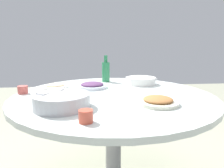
% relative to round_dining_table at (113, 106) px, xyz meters
% --- Properties ---
extents(round_dining_table, '(1.34, 1.34, 0.76)m').
position_rel_round_dining_table_xyz_m(round_dining_table, '(0.00, 0.00, 0.00)').
color(round_dining_table, '#99999E').
rests_on(round_dining_table, ground).
extents(rice_bowl, '(0.30, 0.30, 0.08)m').
position_rel_round_dining_table_xyz_m(rice_bowl, '(-0.30, -0.28, 0.13)').
color(rice_bowl, '#B2B5BA').
rests_on(rice_bowl, round_dining_table).
extents(soup_bowl, '(0.25, 0.25, 0.06)m').
position_rel_round_dining_table_xyz_m(soup_bowl, '(0.27, 0.31, 0.12)').
color(soup_bowl, white).
rests_on(soup_bowl, round_dining_table).
extents(dish_stirfry, '(0.23, 0.23, 0.05)m').
position_rel_round_dining_table_xyz_m(dish_stirfry, '(0.22, -0.27, 0.11)').
color(dish_stirfry, silver).
rests_on(dish_stirfry, round_dining_table).
extents(dish_noodles, '(0.20, 0.20, 0.03)m').
position_rel_round_dining_table_xyz_m(dish_noodles, '(-0.43, 0.24, 0.10)').
color(dish_noodles, white).
rests_on(dish_noodles, round_dining_table).
extents(dish_eggplant, '(0.22, 0.22, 0.05)m').
position_rel_round_dining_table_xyz_m(dish_eggplant, '(-0.14, 0.20, 0.11)').
color(dish_eggplant, silver).
rests_on(dish_eggplant, round_dining_table).
extents(green_bottle, '(0.07, 0.07, 0.24)m').
position_rel_round_dining_table_xyz_m(green_bottle, '(-0.02, 0.47, 0.18)').
color(green_bottle, '#297C4B').
rests_on(green_bottle, round_dining_table).
extents(tea_cup_near, '(0.07, 0.07, 0.05)m').
position_rel_round_dining_table_xyz_m(tea_cup_near, '(-0.62, 0.06, 0.11)').
color(tea_cup_near, '#BF524B').
rests_on(tea_cup_near, round_dining_table).
extents(tea_cup_far, '(0.06, 0.06, 0.06)m').
position_rel_round_dining_table_xyz_m(tea_cup_far, '(-0.17, -0.50, 0.11)').
color(tea_cup_far, '#C94D38').
rests_on(tea_cup_far, round_dining_table).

